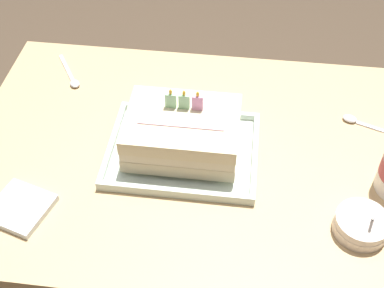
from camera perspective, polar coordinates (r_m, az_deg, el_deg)
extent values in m
cube|color=tan|center=(1.23, 1.00, -1.49)|extent=(1.13, 0.77, 0.04)
cube|color=tan|center=(1.81, -14.02, 0.01)|extent=(0.06, 0.06, 0.67)
cube|color=tan|center=(1.76, 18.60, -2.93)|extent=(0.06, 0.06, 0.67)
cube|color=silver|center=(1.22, -1.02, -0.89)|extent=(0.35, 0.27, 0.01)
cube|color=silver|center=(1.12, -1.93, -5.31)|extent=(0.35, 0.01, 0.02)
cube|color=silver|center=(1.30, -0.24, 3.64)|extent=(0.35, 0.01, 0.02)
cube|color=silver|center=(1.24, -8.78, 0.21)|extent=(0.01, 0.25, 0.02)
cube|color=silver|center=(1.20, 6.96, -1.23)|extent=(0.01, 0.25, 0.02)
cube|color=beige|center=(1.19, -1.04, 0.32)|extent=(0.25, 0.19, 0.03)
cube|color=beige|center=(1.17, -1.06, 1.30)|extent=(0.25, 0.19, 0.02)
cube|color=beige|center=(1.15, -1.08, 2.32)|extent=(0.25, 0.19, 0.03)
cube|color=beige|center=(1.13, -1.19, 2.50)|extent=(0.19, 0.03, 0.00)
cube|color=#99DB9E|center=(1.15, -2.36, 4.84)|extent=(0.02, 0.01, 0.04)
ellipsoid|color=yellow|center=(1.14, -2.40, 5.77)|extent=(0.01, 0.01, 0.01)
cube|color=#99DB9E|center=(1.15, -0.88, 4.72)|extent=(0.02, 0.01, 0.04)
ellipsoid|color=yellow|center=(1.13, -0.89, 5.65)|extent=(0.01, 0.01, 0.01)
cube|color=#E099C6|center=(1.15, 0.61, 4.60)|extent=(0.02, 0.01, 0.04)
ellipsoid|color=yellow|center=(1.13, 0.62, 5.53)|extent=(0.01, 0.01, 0.01)
cylinder|color=silver|center=(1.13, 18.12, -8.71)|extent=(0.11, 0.11, 0.02)
cylinder|color=silver|center=(1.12, 18.31, -8.21)|extent=(0.11, 0.11, 0.02)
cylinder|color=silver|center=(1.10, 19.42, -7.81)|extent=(0.02, 0.04, 0.05)
ellipsoid|color=silver|center=(1.43, -12.84, 6.53)|extent=(0.04, 0.04, 0.01)
cube|color=silver|center=(1.50, -13.69, 8.17)|extent=(0.08, 0.11, 0.00)
ellipsoid|color=silver|center=(1.35, 17.06, 2.70)|extent=(0.04, 0.04, 0.01)
cube|color=silver|center=(1.35, 20.18, 1.45)|extent=(0.12, 0.05, 0.00)
cube|color=white|center=(1.17, -18.46, -6.72)|extent=(0.15, 0.14, 0.02)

